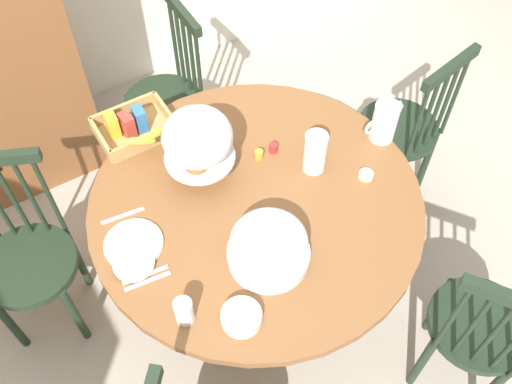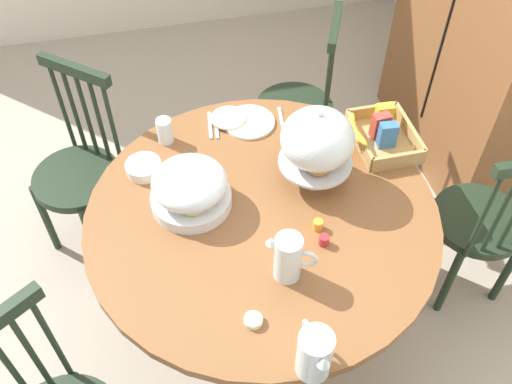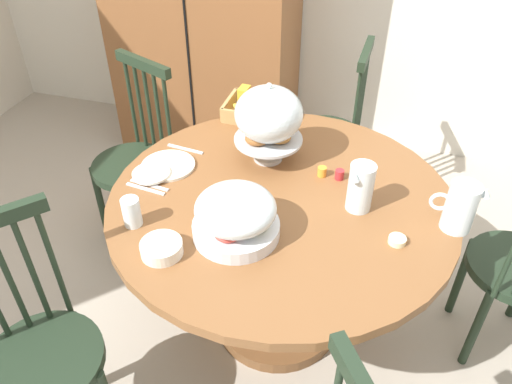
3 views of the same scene
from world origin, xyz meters
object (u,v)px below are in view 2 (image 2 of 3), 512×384
at_px(fruit_platter_covered, 190,188).
at_px(milk_pitcher, 288,259).
at_px(orange_juice_pitcher, 314,355).
at_px(cereal_basket, 380,133).
at_px(butter_dish, 253,320).
at_px(pastry_stand_with_dome, 317,142).
at_px(drinking_glass, 165,131).
at_px(china_plate_small, 228,118).
at_px(windsor_chair_facing_door, 299,109).
at_px(cereal_bowl, 144,168).
at_px(windsor_chair_by_cabinet, 481,224).
at_px(windsor_chair_far_side, 80,174).
at_px(china_plate_large, 249,122).
at_px(dining_table, 262,243).

xyz_separation_m(fruit_platter_covered, milk_pitcher, (0.38, 0.26, 0.00)).
xyz_separation_m(orange_juice_pitcher, cereal_basket, (-0.88, 0.55, -0.04)).
bearing_deg(butter_dish, pastry_stand_with_dome, 146.54).
relative_size(fruit_platter_covered, drinking_glass, 2.73).
relative_size(pastry_stand_with_dome, butter_dish, 5.73).
xyz_separation_m(china_plate_small, butter_dish, (0.96, -0.11, -0.01)).
distance_m(windsor_chair_facing_door, china_plate_small, 0.63).
bearing_deg(cereal_bowl, milk_pitcher, 35.59).
bearing_deg(milk_pitcher, cereal_basket, 135.27).
height_order(pastry_stand_with_dome, cereal_bowl, pastry_stand_with_dome).
bearing_deg(butter_dish, fruit_platter_covered, -168.04).
bearing_deg(windsor_chair_by_cabinet, windsor_chair_far_side, -112.49).
distance_m(pastry_stand_with_dome, fruit_platter_covered, 0.49).
distance_m(windsor_chair_facing_door, drinking_glass, 0.88).
distance_m(pastry_stand_with_dome, china_plate_small, 0.52).
bearing_deg(fruit_platter_covered, orange_juice_pitcher, 19.14).
height_order(windsor_chair_by_cabinet, cereal_bowl, windsor_chair_by_cabinet).
height_order(cereal_basket, china_plate_small, cereal_basket).
height_order(orange_juice_pitcher, milk_pitcher, milk_pitcher).
bearing_deg(fruit_platter_covered, butter_dish, 11.96).
height_order(pastry_stand_with_dome, milk_pitcher, pastry_stand_with_dome).
height_order(china_plate_large, cereal_bowl, cereal_bowl).
relative_size(dining_table, cereal_basket, 4.15).
distance_m(pastry_stand_with_dome, milk_pitcher, 0.47).
xyz_separation_m(china_plate_large, china_plate_small, (-0.03, -0.08, 0.01)).
relative_size(windsor_chair_far_side, orange_juice_pitcher, 5.24).
bearing_deg(china_plate_large, butter_dish, -11.78).
height_order(windsor_chair_far_side, china_plate_large, windsor_chair_far_side).
bearing_deg(windsor_chair_by_cabinet, china_plate_large, -121.06).
xyz_separation_m(windsor_chair_facing_door, orange_juice_pitcher, (1.49, -0.40, 0.37)).
bearing_deg(china_plate_small, orange_juice_pitcher, 1.33).
distance_m(dining_table, pastry_stand_with_dome, 0.47).
relative_size(fruit_platter_covered, milk_pitcher, 1.61).
distance_m(cereal_basket, drinking_glass, 0.88).
xyz_separation_m(windsor_chair_by_cabinet, orange_juice_pitcher, (0.58, -0.95, 0.37)).
height_order(cereal_basket, cereal_bowl, cereal_basket).
bearing_deg(fruit_platter_covered, drinking_glass, -171.93).
bearing_deg(dining_table, china_plate_large, 173.01).
xyz_separation_m(windsor_chair_by_cabinet, pastry_stand_with_dome, (-0.16, -0.72, 0.49)).
height_order(windsor_chair_by_cabinet, fruit_platter_covered, windsor_chair_by_cabinet).
distance_m(china_plate_large, butter_dish, 0.95).
bearing_deg(windsor_chair_far_side, windsor_chair_facing_door, 101.33).
bearing_deg(windsor_chair_facing_door, china_plate_large, -42.86).
bearing_deg(orange_juice_pitcher, milk_pitcher, 177.63).
relative_size(windsor_chair_facing_door, cereal_bowl, 6.96).
bearing_deg(windsor_chair_by_cabinet, drinking_glass, -112.11).
relative_size(windsor_chair_far_side, china_plate_small, 6.50).
relative_size(windsor_chair_far_side, cereal_bowl, 6.96).
bearing_deg(cereal_basket, china_plate_large, -114.95).
distance_m(dining_table, windsor_chair_far_side, 0.96).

